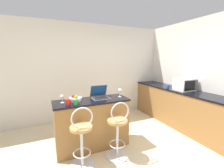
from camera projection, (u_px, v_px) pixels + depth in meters
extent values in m
plane|color=beige|center=(127.00, 168.00, 2.33)|extent=(20.00, 20.00, 0.00)
cube|color=silver|center=(87.00, 72.00, 4.15)|extent=(12.00, 0.06, 2.60)
cube|color=olive|center=(92.00, 124.00, 2.84)|extent=(1.34, 0.48, 0.89)
cube|color=black|center=(92.00, 101.00, 2.76)|extent=(1.37, 0.51, 0.03)
cube|color=olive|center=(177.00, 107.00, 3.81)|extent=(0.58, 2.73, 0.89)
cube|color=black|center=(178.00, 90.00, 3.74)|extent=(0.61, 2.76, 0.03)
cylinder|color=silver|center=(83.00, 165.00, 2.37)|extent=(0.40, 0.40, 0.02)
cylinder|color=silver|center=(82.00, 147.00, 2.32)|extent=(0.04, 0.04, 0.63)
torus|color=silver|center=(82.00, 153.00, 2.34)|extent=(0.28, 0.28, 0.02)
cylinder|color=#B7844C|center=(81.00, 128.00, 2.26)|extent=(0.34, 0.34, 0.04)
torus|color=silver|center=(82.00, 118.00, 2.15)|extent=(0.32, 0.02, 0.32)
cylinder|color=silver|center=(117.00, 155.00, 2.62)|extent=(0.40, 0.40, 0.02)
cylinder|color=silver|center=(117.00, 139.00, 2.56)|extent=(0.04, 0.04, 0.63)
torus|color=silver|center=(117.00, 144.00, 2.58)|extent=(0.28, 0.28, 0.02)
cylinder|color=#B7844C|center=(117.00, 121.00, 2.51)|extent=(0.34, 0.34, 0.04)
torus|color=silver|center=(120.00, 112.00, 2.39)|extent=(0.32, 0.02, 0.32)
cube|color=#47474C|center=(101.00, 98.00, 2.83)|extent=(0.33, 0.26, 0.01)
cube|color=black|center=(101.00, 98.00, 2.81)|extent=(0.28, 0.14, 0.00)
cube|color=#47474C|center=(99.00, 91.00, 2.94)|extent=(0.33, 0.10, 0.23)
cube|color=#19478C|center=(99.00, 91.00, 2.93)|extent=(0.29, 0.08, 0.19)
cube|color=white|center=(185.00, 84.00, 3.57)|extent=(0.46, 0.33, 0.28)
cube|color=black|center=(190.00, 86.00, 3.40)|extent=(0.32, 0.01, 0.23)
cube|color=#4C4C51|center=(196.00, 85.00, 3.48)|extent=(0.09, 0.01, 0.23)
cylinder|color=red|center=(68.00, 102.00, 2.44)|extent=(0.08, 0.08, 0.10)
torus|color=red|center=(71.00, 101.00, 2.46)|extent=(0.01, 0.07, 0.07)
cylinder|color=silver|center=(62.00, 103.00, 2.58)|extent=(0.07, 0.07, 0.00)
cylinder|color=silver|center=(62.00, 100.00, 2.57)|extent=(0.01, 0.01, 0.08)
sphere|color=silver|center=(62.00, 97.00, 2.56)|extent=(0.06, 0.06, 0.06)
cylinder|color=silver|center=(75.00, 99.00, 2.71)|extent=(0.23, 0.23, 0.05)
sphere|color=red|center=(73.00, 96.00, 2.71)|extent=(0.06, 0.06, 0.06)
sphere|color=orange|center=(76.00, 97.00, 2.66)|extent=(0.06, 0.06, 0.06)
sphere|color=#66B233|center=(76.00, 97.00, 2.66)|extent=(0.07, 0.07, 0.07)
cylinder|color=silver|center=(120.00, 97.00, 2.98)|extent=(0.07, 0.07, 0.00)
cylinder|color=silver|center=(120.00, 94.00, 2.97)|extent=(0.01, 0.01, 0.09)
sphere|color=silver|center=(120.00, 90.00, 2.95)|extent=(0.08, 0.08, 0.08)
cylinder|color=#338447|center=(75.00, 102.00, 2.46)|extent=(0.08, 0.08, 0.09)
torus|color=#338447|center=(78.00, 101.00, 2.48)|extent=(0.01, 0.06, 0.06)
cylinder|color=#2D51AD|center=(167.00, 87.00, 3.79)|extent=(0.08, 0.08, 0.09)
torus|color=#2D51AD|center=(169.00, 86.00, 3.81)|extent=(0.01, 0.06, 0.06)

